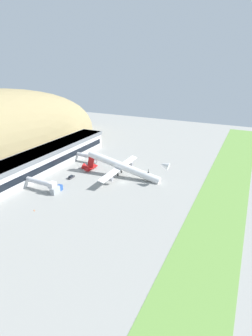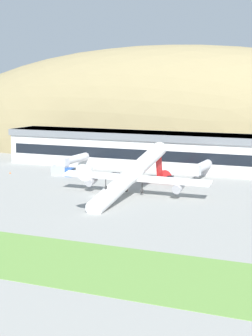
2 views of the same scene
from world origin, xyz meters
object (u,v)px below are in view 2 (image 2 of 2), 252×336
(cargo_airplane, at_px, (133,175))
(service_car_1, at_px, (116,176))
(jetway_0, at_px, (72,160))
(jetway_1, at_px, (200,168))
(traffic_cone_0, at_px, (10,173))
(service_car_0, at_px, (170,179))
(fuel_truck, at_px, (62,171))
(terminal_building, at_px, (151,148))

(cargo_airplane, height_order, service_car_1, cargo_airplane)
(jetway_0, bearing_deg, service_car_1, -12.94)
(jetway_1, relative_size, traffic_cone_0, 28.01)
(jetway_1, height_order, service_car_0, jetway_1)
(traffic_cone_0, bearing_deg, fuel_truck, 8.47)
(jetway_1, bearing_deg, terminal_building, 143.02)
(service_car_0, bearing_deg, jetway_1, 22.53)
(jetway_1, relative_size, cargo_airplane, 0.31)
(terminal_building, height_order, cargo_airplane, cargo_airplane)
(terminal_building, distance_m, cargo_airplane, 45.55)
(jetway_1, bearing_deg, traffic_cone_0, -169.42)
(jetway_1, height_order, fuel_truck, jetway_1)
(terminal_building, distance_m, jetway_1, 27.43)
(jetway_0, bearing_deg, jetway_1, 0.79)
(terminal_building, height_order, service_car_1, terminal_building)
(fuel_truck, bearing_deg, service_car_1, 13.13)
(traffic_cone_0, bearing_deg, service_car_1, 10.74)
(service_car_1, height_order, fuel_truck, fuel_truck)
(cargo_airplane, relative_size, service_car_1, 12.06)
(fuel_truck, bearing_deg, jetway_1, 11.47)
(jetway_0, bearing_deg, traffic_cone_0, -148.05)
(service_car_0, bearing_deg, service_car_1, -175.78)
(terminal_building, xyz_separation_m, service_car_1, (-3.36, -21.01, -6.34))
(terminal_building, relative_size, jetway_1, 6.38)
(service_car_0, relative_size, fuel_truck, 0.52)
(cargo_airplane, bearing_deg, jetway_1, 70.10)
(service_car_0, bearing_deg, traffic_cone_0, -171.40)
(traffic_cone_0, bearing_deg, jetway_0, 31.95)
(terminal_building, distance_m, service_car_1, 22.20)
(fuel_truck, distance_m, traffic_cone_0, 17.99)
(cargo_airplane, distance_m, fuel_truck, 37.28)
(terminal_building, height_order, service_car_0, terminal_building)
(service_car_1, bearing_deg, jetway_0, 167.06)
(cargo_airplane, xyz_separation_m, traffic_cone_0, (-49.56, 16.43, -4.97))
(terminal_building, relative_size, jetway_0, 5.97)
(jetway_0, xyz_separation_m, service_car_1, (17.49, -4.02, -3.37))
(cargo_airplane, relative_size, service_car_0, 13.94)
(jetway_1, height_order, traffic_cone_0, jetway_1)
(jetway_0, relative_size, cargo_airplane, 0.33)
(jetway_1, relative_size, fuel_truck, 2.24)
(fuel_truck, bearing_deg, terminal_building, 51.21)
(service_car_1, distance_m, traffic_cone_0, 35.00)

